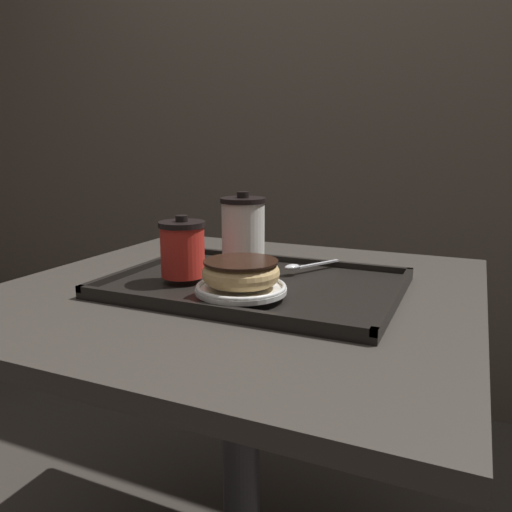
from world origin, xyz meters
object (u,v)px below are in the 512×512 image
(coffee_cup_rear, at_px, (243,231))
(coffee_cup_front, at_px, (183,248))
(spoon, at_px, (300,266))
(donut_chocolate_glazed, at_px, (241,272))

(coffee_cup_rear, bearing_deg, coffee_cup_front, -113.74)
(coffee_cup_rear, distance_m, spoon, 0.14)
(coffee_cup_front, height_order, donut_chocolate_glazed, coffee_cup_front)
(coffee_cup_front, xyz_separation_m, donut_chocolate_glazed, (0.15, -0.05, -0.02))
(coffee_cup_front, xyz_separation_m, coffee_cup_rear, (0.06, 0.14, 0.02))
(donut_chocolate_glazed, relative_size, spoon, 1.00)
(coffee_cup_rear, distance_m, donut_chocolate_glazed, 0.21)
(spoon, bearing_deg, donut_chocolate_glazed, 19.94)
(coffee_cup_front, xyz_separation_m, spoon, (0.18, 0.15, -0.05))
(coffee_cup_front, bearing_deg, donut_chocolate_glazed, -19.64)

